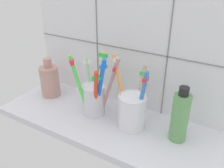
# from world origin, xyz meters

# --- Properties ---
(counter_slab) EXTENTS (0.64, 0.22, 0.02)m
(counter_slab) POSITION_xyz_m (0.00, 0.00, 0.01)
(counter_slab) COLOR silver
(counter_slab) RESTS_ON ground
(tile_wall_back) EXTENTS (0.64, 0.02, 0.45)m
(tile_wall_back) POSITION_xyz_m (0.00, 0.12, 0.22)
(tile_wall_back) COLOR white
(tile_wall_back) RESTS_ON ground
(toothbrush_cup_left) EXTENTS (0.12, 0.12, 0.19)m
(toothbrush_cup_left) POSITION_xyz_m (-0.06, 0.01, 0.08)
(toothbrush_cup_left) COLOR silver
(toothbrush_cup_left) RESTS_ON counter_slab
(toothbrush_cup_right) EXTENTS (0.11, 0.10, 0.18)m
(toothbrush_cup_right) POSITION_xyz_m (0.06, 0.02, 0.07)
(toothbrush_cup_right) COLOR white
(toothbrush_cup_right) RESTS_ON counter_slab
(ceramic_vase) EXTENTS (0.06, 0.06, 0.12)m
(ceramic_vase) POSITION_xyz_m (-0.24, 0.03, 0.07)
(ceramic_vase) COLOR tan
(ceramic_vase) RESTS_ON counter_slab
(soap_bottle) EXTENTS (0.04, 0.04, 0.14)m
(soap_bottle) POSITION_xyz_m (0.18, 0.03, 0.08)
(soap_bottle) COLOR #639F5C
(soap_bottle) RESTS_ON counter_slab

